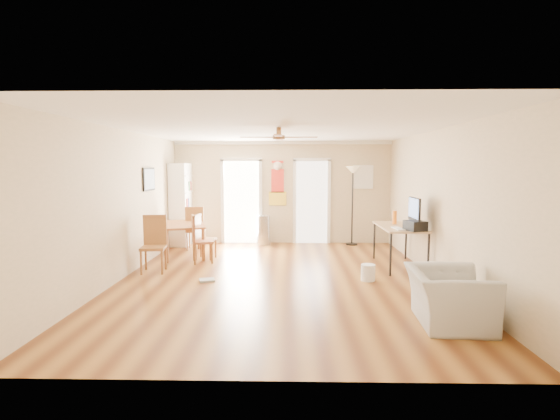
{
  "coord_description": "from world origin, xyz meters",
  "views": [
    {
      "loc": [
        0.17,
        -7.1,
        1.95
      ],
      "look_at": [
        0.0,
        0.6,
        1.15
      ],
      "focal_mm": 26.59,
      "sensor_mm": 36.0,
      "label": 1
    }
  ],
  "objects_px": {
    "dining_chair_right_b": "(203,239)",
    "torchiere_lamp": "(352,206)",
    "trash_can": "(263,230)",
    "armchair": "(448,297)",
    "dining_chair_right_a": "(206,237)",
    "dining_chair_near": "(153,244)",
    "wastebasket_a": "(368,273)",
    "computer_desk": "(399,246)",
    "printer": "(415,226)",
    "dining_table": "(184,240)",
    "dining_chair_far": "(196,228)",
    "bookshelf": "(182,204)"
  },
  "relations": [
    {
      "from": "dining_chair_near",
      "to": "armchair",
      "type": "xyz_separation_m",
      "value": [
        4.5,
        -2.47,
        -0.18
      ]
    },
    {
      "from": "dining_chair_near",
      "to": "wastebasket_a",
      "type": "height_order",
      "value": "dining_chair_near"
    },
    {
      "from": "dining_table",
      "to": "dining_chair_far",
      "type": "xyz_separation_m",
      "value": [
        0.1,
        0.7,
        0.16
      ]
    },
    {
      "from": "dining_chair_right_b",
      "to": "torchiere_lamp",
      "type": "distance_m",
      "value": 3.95
    },
    {
      "from": "trash_can",
      "to": "computer_desk",
      "type": "relative_size",
      "value": 0.49
    },
    {
      "from": "dining_chair_far",
      "to": "wastebasket_a",
      "type": "distance_m",
      "value": 4.49
    },
    {
      "from": "wastebasket_a",
      "to": "dining_chair_right_a",
      "type": "bearing_deg",
      "value": 152.55
    },
    {
      "from": "wastebasket_a",
      "to": "dining_chair_right_b",
      "type": "bearing_deg",
      "value": 157.27
    },
    {
      "from": "dining_chair_far",
      "to": "printer",
      "type": "distance_m",
      "value": 5.04
    },
    {
      "from": "trash_can",
      "to": "torchiere_lamp",
      "type": "height_order",
      "value": "torchiere_lamp"
    },
    {
      "from": "dining_table",
      "to": "wastebasket_a",
      "type": "distance_m",
      "value": 4.18
    },
    {
      "from": "bookshelf",
      "to": "dining_table",
      "type": "xyz_separation_m",
      "value": [
        0.38,
        -1.3,
        -0.67
      ]
    },
    {
      "from": "dining_chair_right_a",
      "to": "armchair",
      "type": "bearing_deg",
      "value": -127.36
    },
    {
      "from": "computer_desk",
      "to": "printer",
      "type": "xyz_separation_m",
      "value": [
        0.13,
        -0.58,
        0.49
      ]
    },
    {
      "from": "dining_chair_right_a",
      "to": "dining_chair_far",
      "type": "height_order",
      "value": "dining_chair_far"
    },
    {
      "from": "trash_can",
      "to": "computer_desk",
      "type": "distance_m",
      "value": 3.59
    },
    {
      "from": "dining_table",
      "to": "dining_chair_far",
      "type": "height_order",
      "value": "dining_chair_far"
    },
    {
      "from": "dining_table",
      "to": "trash_can",
      "type": "height_order",
      "value": "trash_can"
    },
    {
      "from": "dining_chair_far",
      "to": "computer_desk",
      "type": "distance_m",
      "value": 4.68
    },
    {
      "from": "dining_chair_right_a",
      "to": "armchair",
      "type": "distance_m",
      "value": 5.2
    },
    {
      "from": "dining_table",
      "to": "computer_desk",
      "type": "bearing_deg",
      "value": -11.98
    },
    {
      "from": "computer_desk",
      "to": "wastebasket_a",
      "type": "bearing_deg",
      "value": -127.75
    },
    {
      "from": "bookshelf",
      "to": "dining_chair_right_a",
      "type": "bearing_deg",
      "value": -43.39
    },
    {
      "from": "dining_chair_far",
      "to": "wastebasket_a",
      "type": "relative_size",
      "value": 3.63
    },
    {
      "from": "dining_chair_right_a",
      "to": "torchiere_lamp",
      "type": "xyz_separation_m",
      "value": [
        3.36,
        1.71,
        0.51
      ]
    },
    {
      "from": "bookshelf",
      "to": "dining_chair_right_b",
      "type": "height_order",
      "value": "bookshelf"
    },
    {
      "from": "wastebasket_a",
      "to": "armchair",
      "type": "distance_m",
      "value": 2.08
    },
    {
      "from": "dining_chair_near",
      "to": "wastebasket_a",
      "type": "xyz_separation_m",
      "value": [
        3.88,
        -0.49,
        -0.38
      ]
    },
    {
      "from": "dining_chair_right_b",
      "to": "computer_desk",
      "type": "distance_m",
      "value": 3.94
    },
    {
      "from": "dining_chair_right_b",
      "to": "wastebasket_a",
      "type": "distance_m",
      "value": 3.41
    },
    {
      "from": "bookshelf",
      "to": "torchiere_lamp",
      "type": "bearing_deg",
      "value": 18.08
    },
    {
      "from": "dining_table",
      "to": "torchiere_lamp",
      "type": "xyz_separation_m",
      "value": [
        3.91,
        1.36,
        0.63
      ]
    },
    {
      "from": "dining_chair_right_b",
      "to": "computer_desk",
      "type": "height_order",
      "value": "dining_chair_right_b"
    },
    {
      "from": "bookshelf",
      "to": "dining_chair_far",
      "type": "xyz_separation_m",
      "value": [
        0.48,
        -0.6,
        -0.51
      ]
    },
    {
      "from": "torchiere_lamp",
      "to": "wastebasket_a",
      "type": "distance_m",
      "value": 3.45
    },
    {
      "from": "torchiere_lamp",
      "to": "computer_desk",
      "type": "relative_size",
      "value": 1.32
    },
    {
      "from": "dining_table",
      "to": "trash_can",
      "type": "relative_size",
      "value": 1.92
    },
    {
      "from": "dining_table",
      "to": "dining_chair_right_b",
      "type": "relative_size",
      "value": 1.46
    },
    {
      "from": "dining_chair_right_a",
      "to": "dining_chair_far",
      "type": "relative_size",
      "value": 0.93
    },
    {
      "from": "trash_can",
      "to": "armchair",
      "type": "bearing_deg",
      "value": -63.44
    },
    {
      "from": "dining_chair_right_a",
      "to": "dining_chair_near",
      "type": "relative_size",
      "value": 0.91
    },
    {
      "from": "dining_table",
      "to": "dining_chair_near",
      "type": "distance_m",
      "value": 1.5
    },
    {
      "from": "wastebasket_a",
      "to": "armchair",
      "type": "relative_size",
      "value": 0.27
    },
    {
      "from": "printer",
      "to": "wastebasket_a",
      "type": "relative_size",
      "value": 1.24
    },
    {
      "from": "dining_chair_right_b",
      "to": "printer",
      "type": "bearing_deg",
      "value": -119.04
    },
    {
      "from": "dining_chair_right_b",
      "to": "dining_chair_near",
      "type": "relative_size",
      "value": 0.93
    },
    {
      "from": "dining_table",
      "to": "wastebasket_a",
      "type": "relative_size",
      "value": 5.04
    },
    {
      "from": "torchiere_lamp",
      "to": "printer",
      "type": "distance_m",
      "value": 2.97
    },
    {
      "from": "dining_chair_near",
      "to": "printer",
      "type": "distance_m",
      "value": 4.81
    },
    {
      "from": "trash_can",
      "to": "printer",
      "type": "height_order",
      "value": "printer"
    }
  ]
}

